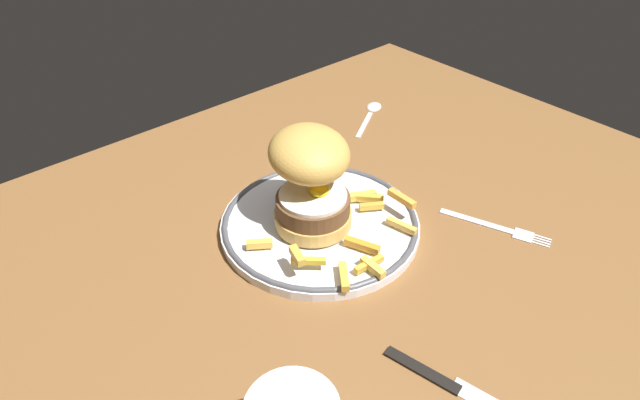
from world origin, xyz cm
name	(u,v)px	position (x,y,z in cm)	size (l,w,h in cm)	color
ground_plane	(314,272)	(0.00, 0.00, -2.00)	(118.17, 84.32, 4.00)	brown
dinner_plate	(320,223)	(4.58, 4.02, 0.84)	(25.75, 25.75, 1.60)	silver
burger	(311,178)	(3.95, 4.98, 7.83)	(11.39, 12.50, 12.77)	gold
fries_pile	(355,233)	(5.32, -1.56, 2.39)	(19.92, 14.87, 2.81)	gold
fork	(497,227)	(21.96, -11.27, 0.18)	(6.39, 13.96, 0.36)	silver
knife	(455,388)	(-1.55, -22.46, 0.26)	(5.39, 17.89, 0.70)	black
spoon	(372,109)	(32.98, 22.25, 0.36)	(12.31, 8.25, 0.90)	silver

